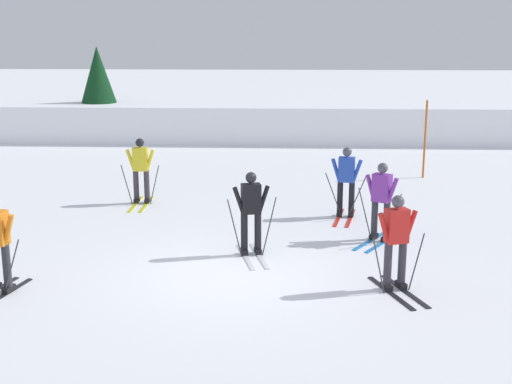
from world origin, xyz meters
TOP-DOWN VIEW (x-y plane):
  - ground_plane at (0.00, 0.00)m, footprint 120.00×120.00m
  - far_snow_ridge at (0.00, 18.45)m, footprint 80.00×9.13m
  - skier_blue at (2.45, 4.05)m, footprint 0.99×1.64m
  - skier_yellow at (-2.75, 5.14)m, footprint 1.00×1.60m
  - skier_purple at (3.03, 2.18)m, footprint 1.17×1.55m
  - skier_red at (2.91, -0.66)m, footprint 0.95×1.63m
  - skier_black at (0.31, 1.13)m, footprint 0.98×1.64m
  - trail_marker_pole at (5.20, 8.58)m, footprint 0.06×0.06m
  - conifer_far_left at (-6.60, 15.66)m, footprint 1.92×1.92m

SIDE VIEW (x-z plane):
  - ground_plane at x=0.00m, z-range 0.00..0.00m
  - far_snow_ridge at x=0.00m, z-range 0.00..1.45m
  - skier_blue at x=2.45m, z-range 0.06..1.77m
  - skier_red at x=2.91m, z-range 0.06..1.77m
  - skier_yellow at x=-2.75m, z-range 0.06..1.77m
  - skier_purple at x=3.03m, z-range 0.06..1.77m
  - skier_black at x=0.31m, z-range 0.06..1.77m
  - trail_marker_pole at x=5.20m, z-range 0.00..2.36m
  - conifer_far_left at x=-6.60m, z-range 0.33..4.04m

